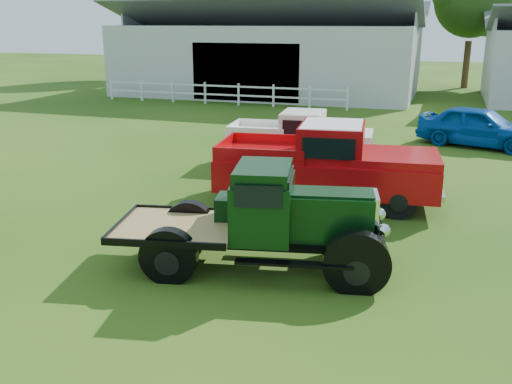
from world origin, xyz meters
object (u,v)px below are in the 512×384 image
(red_pickup, at_px, (327,163))
(white_pickup, at_px, (300,139))
(vintage_flatbed, at_px, (258,218))
(misc_car_blue, at_px, (479,127))

(red_pickup, height_order, white_pickup, red_pickup)
(vintage_flatbed, distance_m, misc_car_blue, 13.60)
(vintage_flatbed, relative_size, red_pickup, 0.88)
(vintage_flatbed, relative_size, misc_car_blue, 1.15)
(vintage_flatbed, distance_m, white_pickup, 8.02)
(vintage_flatbed, height_order, white_pickup, vintage_flatbed)
(vintage_flatbed, bearing_deg, red_pickup, 73.69)
(vintage_flatbed, xyz_separation_m, misc_car_blue, (4.40, 12.87, -0.25))
(red_pickup, bearing_deg, vintage_flatbed, -101.30)
(red_pickup, relative_size, white_pickup, 1.21)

